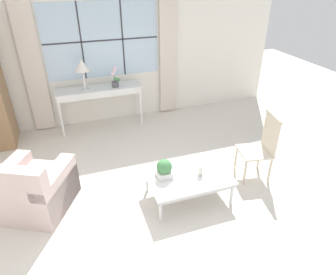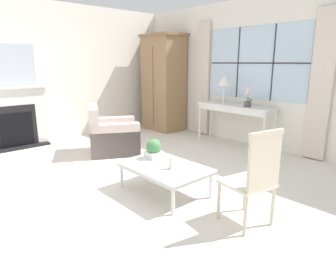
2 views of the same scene
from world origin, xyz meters
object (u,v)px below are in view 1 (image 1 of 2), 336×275
at_px(potted_orchid, 115,79).
at_px(pillar_candle, 200,170).
at_px(table_lamp, 82,66).
at_px(side_chair_wooden, 262,144).
at_px(armchair_upholstered, 33,190).
at_px(potted_plant_small, 164,169).
at_px(coffee_table, 189,178).
at_px(console_table, 99,92).

height_order(potted_orchid, pillar_candle, potted_orchid).
xyz_separation_m(table_lamp, pillar_candle, (1.19, -2.53, -0.82)).
relative_size(potted_orchid, side_chair_wooden, 0.39).
bearing_deg(potted_orchid, side_chair_wooden, -54.64).
height_order(armchair_upholstered, potted_plant_small, armchair_upholstered).
height_order(potted_plant_small, pillar_candle, potted_plant_small).
bearing_deg(armchair_upholstered, potted_plant_small, -12.58).
distance_m(armchair_upholstered, coffee_table, 2.02).
distance_m(console_table, table_lamp, 0.59).
relative_size(console_table, coffee_table, 1.46).
bearing_deg(console_table, table_lamp, -166.96).
relative_size(potted_orchid, armchair_upholstered, 0.35).
bearing_deg(armchair_upholstered, coffee_table, -13.10).
xyz_separation_m(console_table, table_lamp, (-0.25, -0.06, 0.54)).
bearing_deg(potted_orchid, pillar_candle, -75.87).
bearing_deg(table_lamp, potted_plant_small, -73.24).
bearing_deg(table_lamp, side_chair_wooden, -46.69).
relative_size(console_table, potted_orchid, 4.05).
bearing_deg(armchair_upholstered, console_table, 60.70).
bearing_deg(armchair_upholstered, table_lamp, 65.46).
bearing_deg(side_chair_wooden, potted_orchid, 125.36).
bearing_deg(console_table, coffee_table, -72.75).
bearing_deg(coffee_table, console_table, 107.25).
bearing_deg(armchair_upholstered, side_chair_wooden, -6.09).
distance_m(table_lamp, pillar_candle, 2.91).
height_order(coffee_table, pillar_candle, pillar_candle).
distance_m(potted_orchid, side_chair_wooden, 2.93).
bearing_deg(potted_plant_small, potted_orchid, 93.99).
xyz_separation_m(side_chair_wooden, potted_plant_small, (-1.51, -0.03, -0.07)).
distance_m(console_table, armchair_upholstered, 2.44).
height_order(console_table, potted_plant_small, console_table).
bearing_deg(armchair_upholstered, pillar_candle, -12.92).
bearing_deg(side_chair_wooden, table_lamp, 133.31).
height_order(table_lamp, coffee_table, table_lamp).
relative_size(table_lamp, armchair_upholstered, 0.51).
distance_m(potted_orchid, pillar_candle, 2.65).
xyz_separation_m(table_lamp, coffee_table, (1.04, -2.50, -0.93)).
xyz_separation_m(side_chair_wooden, coffee_table, (-1.20, -0.12, -0.23)).
relative_size(table_lamp, potted_plant_small, 2.19).
xyz_separation_m(potted_orchid, potted_plant_small, (0.17, -2.40, -0.46)).
xyz_separation_m(table_lamp, potted_orchid, (0.56, -0.01, -0.30)).
height_order(console_table, table_lamp, table_lamp).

